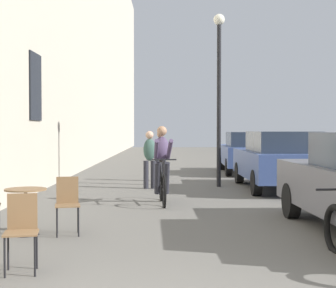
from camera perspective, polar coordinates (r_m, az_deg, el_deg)
name	(u,v)px	position (r m, az deg, el deg)	size (l,w,h in m)	color
cafe_chair_near_toward_wall	(23,227)	(6.29, -15.57, -8.70)	(0.44, 0.44, 0.89)	black
cafe_table_mid	(27,201)	(8.39, -15.16, -6.08)	(0.64, 0.64, 0.72)	black
cafe_chair_mid_toward_street	(69,201)	(8.32, -10.79, -6.14)	(0.45, 0.45, 0.89)	black
cyclist_on_bicycle	(163,167)	(11.55, -0.51, -2.49)	(0.52, 1.76, 1.74)	black
pedestrian_near	(151,156)	(14.36, -1.89, -1.35)	(0.37, 0.28, 1.59)	#26262D
pedestrian_mid	(162,153)	(16.47, -0.69, -0.98)	(0.36, 0.26, 1.59)	#26262D
street_lamp	(220,77)	(14.97, 5.72, 7.25)	(0.32, 0.32, 4.90)	black
parked_car_second	(280,159)	(14.48, 12.11, -1.66)	(1.90, 4.46, 1.58)	#384C84
parked_car_third	(249,152)	(19.66, 8.81, -0.85)	(1.94, 4.38, 1.54)	#384C84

